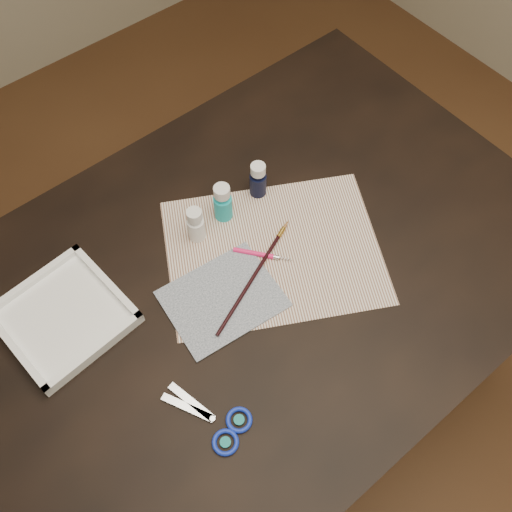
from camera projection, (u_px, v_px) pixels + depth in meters
ground at (256, 386)px, 1.83m from camera, size 3.50×3.50×0.02m
table at (256, 339)px, 1.50m from camera, size 1.30×0.90×0.75m
paper at (273, 251)px, 1.19m from camera, size 0.55×0.51×0.00m
canvas at (223, 299)px, 1.13m from camera, size 0.24×0.20×0.00m
paint_bottle_white at (196, 224)px, 1.18m from camera, size 0.04×0.04×0.09m
paint_bottle_cyan at (223, 202)px, 1.20m from camera, size 0.05×0.05×0.10m
paint_bottle_navy at (258, 180)px, 1.24m from camera, size 0.04×0.04×0.09m
paintbrush at (255, 274)px, 1.16m from camera, size 0.29×0.13×0.01m
craft_knife at (263, 255)px, 1.18m from camera, size 0.09×0.10×0.01m
scissors at (203, 418)px, 1.01m from camera, size 0.17×0.21×0.01m
palette_tray at (64, 316)px, 1.10m from camera, size 0.24×0.24×0.03m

